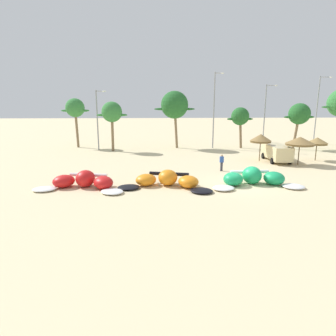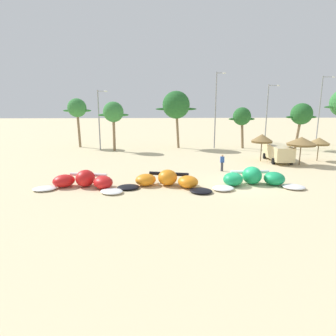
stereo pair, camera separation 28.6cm
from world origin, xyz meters
TOP-DOWN VIEW (x-y plane):
  - ground_plane at (0.00, 0.00)m, footprint 260.00×260.00m
  - kite_far_left at (-12.27, -0.17)m, footprint 7.15×3.99m
  - kite_left at (-5.89, -0.15)m, footprint 7.39×4.31m
  - kite_left_of_center at (0.98, -0.16)m, footprint 7.53×3.41m
  - beach_umbrella_near_van at (5.24, 9.79)m, footprint 2.39×2.39m
  - beach_umbrella_middle at (8.57, 7.48)m, footprint 2.99×2.99m
  - beach_umbrella_near_palms at (11.78, 9.69)m, footprint 2.31×2.31m
  - parked_van at (7.09, 9.68)m, footprint 2.50×5.54m
  - person_near_kites at (-0.33, 4.96)m, footprint 0.36×0.24m
  - palm_leftmost at (-18.17, 22.38)m, footprint 4.14×2.76m
  - palm_left at (-12.30, 18.34)m, footprint 4.16×2.77m
  - palm_left_of_gap at (-3.55, 20.83)m, footprint 5.97×3.98m
  - palm_center_left at (6.01, 20.10)m, footprint 3.89×2.60m
  - palm_center_right at (14.01, 18.48)m, footprint 4.48×2.99m
  - lamppost_west at (-14.36, 19.39)m, footprint 1.45×0.24m
  - lamppost_west_center at (2.18, 20.18)m, footprint 1.42×0.24m
  - lamppost_east_center at (10.97, 23.10)m, footprint 1.87×0.24m
  - lamppost_east at (19.92, 24.04)m, footprint 2.07×0.24m

SIDE VIEW (x-z plane):
  - ground_plane at x=0.00m, z-range 0.00..0.00m
  - kite_left at x=-5.89m, z-range -0.14..1.09m
  - kite_far_left at x=-12.27m, z-range -0.15..1.14m
  - kite_left_of_center at x=0.98m, z-range -0.16..1.25m
  - person_near_kites at x=-0.33m, z-range 0.01..1.63m
  - parked_van at x=7.09m, z-range 0.17..2.01m
  - beach_umbrella_near_palms at x=11.78m, z-range 0.91..3.57m
  - beach_umbrella_middle at x=8.57m, z-range 1.03..4.02m
  - beach_umbrella_near_van at x=5.24m, z-range 1.06..4.13m
  - palm_center_left at x=6.01m, z-range 1.59..7.56m
  - lamppost_west at x=-14.36m, z-range 0.49..8.77m
  - palm_center_right at x=14.01m, z-range 1.70..8.25m
  - lamppost_east_center at x=10.97m, z-range 0.55..9.94m
  - palm_left at x=-12.30m, z-range 1.89..8.63m
  - palm_leftmost at x=-18.17m, z-range 2.13..9.40m
  - lamppost_west_center at x=2.18m, z-range 0.51..11.35m
  - lamppost_east at x=19.92m, z-range 0.59..11.34m
  - palm_left_of_gap at x=-3.55m, z-range 2.10..10.39m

